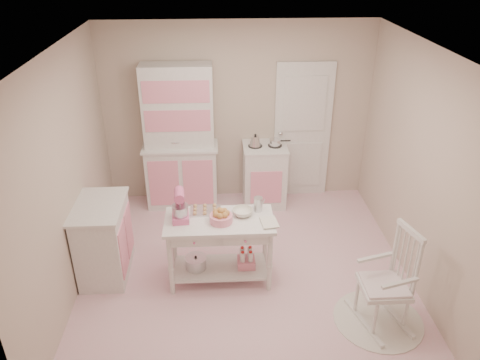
# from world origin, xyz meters

# --- Properties ---
(room_shell) EXTENTS (3.84, 3.84, 2.62)m
(room_shell) POSITION_xyz_m (0.00, 0.00, 1.65)
(room_shell) COLOR pink
(room_shell) RESTS_ON ground
(door) EXTENTS (0.82, 0.05, 2.04)m
(door) POSITION_xyz_m (0.95, 1.87, 1.02)
(door) COLOR white
(door) RESTS_ON ground
(hutch) EXTENTS (1.06, 0.50, 2.08)m
(hutch) POSITION_xyz_m (-0.82, 1.66, 1.04)
(hutch) COLOR white
(hutch) RESTS_ON ground
(stove) EXTENTS (0.62, 0.57, 0.92)m
(stove) POSITION_xyz_m (0.38, 1.61, 0.46)
(stove) COLOR white
(stove) RESTS_ON ground
(base_cabinet) EXTENTS (0.54, 0.84, 0.92)m
(base_cabinet) POSITION_xyz_m (-1.63, 0.07, 0.46)
(base_cabinet) COLOR white
(base_cabinet) RESTS_ON ground
(lace_rug) EXTENTS (0.92, 0.92, 0.01)m
(lace_rug) POSITION_xyz_m (1.33, -0.89, 0.01)
(lace_rug) COLOR white
(lace_rug) RESTS_ON ground
(rocking_chair) EXTENTS (0.66, 0.82, 1.10)m
(rocking_chair) POSITION_xyz_m (1.33, -0.89, 0.55)
(rocking_chair) COLOR white
(rocking_chair) RESTS_ON ground
(work_table) EXTENTS (1.20, 0.60, 0.80)m
(work_table) POSITION_xyz_m (-0.30, -0.11, 0.40)
(work_table) COLOR white
(work_table) RESTS_ON ground
(stand_mixer) EXTENTS (0.22, 0.29, 0.34)m
(stand_mixer) POSITION_xyz_m (-0.72, -0.09, 0.97)
(stand_mixer) COLOR #E46098
(stand_mixer) RESTS_ON work_table
(cookie_tray) EXTENTS (0.34, 0.24, 0.02)m
(cookie_tray) POSITION_xyz_m (-0.45, 0.07, 0.81)
(cookie_tray) COLOR silver
(cookie_tray) RESTS_ON work_table
(bread_basket) EXTENTS (0.25, 0.25, 0.09)m
(bread_basket) POSITION_xyz_m (-0.28, -0.16, 0.85)
(bread_basket) COLOR pink
(bread_basket) RESTS_ON work_table
(mixing_bowl) EXTENTS (0.23, 0.23, 0.07)m
(mixing_bowl) POSITION_xyz_m (-0.04, -0.03, 0.84)
(mixing_bowl) COLOR silver
(mixing_bowl) RESTS_ON work_table
(metal_pitcher) EXTENTS (0.10, 0.10, 0.17)m
(metal_pitcher) POSITION_xyz_m (0.14, 0.05, 0.89)
(metal_pitcher) COLOR silver
(metal_pitcher) RESTS_ON work_table
(recipe_book) EXTENTS (0.20, 0.26, 0.02)m
(recipe_book) POSITION_xyz_m (0.15, -0.23, 0.81)
(recipe_book) COLOR silver
(recipe_book) RESTS_ON work_table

